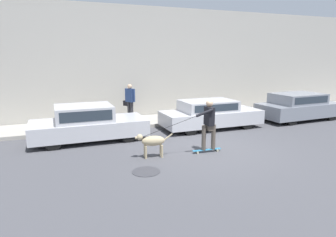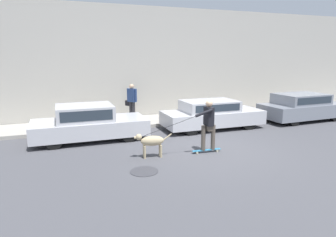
# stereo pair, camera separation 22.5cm
# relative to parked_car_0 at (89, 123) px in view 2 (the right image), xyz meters

# --- Properties ---
(ground_plane) EXTENTS (36.00, 36.00, 0.00)m
(ground_plane) POSITION_rel_parked_car_0_xyz_m (3.58, -2.67, -0.62)
(ground_plane) COLOR #47474C
(back_wall) EXTENTS (32.00, 0.30, 5.40)m
(back_wall) POSITION_rel_parked_car_0_xyz_m (3.58, 3.32, 2.08)
(back_wall) COLOR #ADA89E
(back_wall) RESTS_ON ground_plane
(sidewalk_curb) EXTENTS (30.00, 2.16, 0.15)m
(sidewalk_curb) POSITION_rel_parked_car_0_xyz_m (3.58, 2.07, -0.54)
(sidewalk_curb) COLOR #A39E93
(sidewalk_curb) RESTS_ON ground_plane
(parked_car_0) EXTENTS (4.13, 1.81, 1.31)m
(parked_car_0) POSITION_rel_parked_car_0_xyz_m (0.00, 0.00, 0.00)
(parked_car_0) COLOR black
(parked_car_0) RESTS_ON ground_plane
(parked_car_1) EXTENTS (4.30, 1.66, 1.22)m
(parked_car_1) POSITION_rel_parked_car_0_xyz_m (5.12, 0.00, -0.02)
(parked_car_1) COLOR black
(parked_car_1) RESTS_ON ground_plane
(parked_car_2) EXTENTS (4.20, 1.96, 1.30)m
(parked_car_2) POSITION_rel_parked_car_0_xyz_m (10.02, -0.00, 0.02)
(parked_car_2) COLOR black
(parked_car_2) RESTS_ON ground_plane
(dog) EXTENTS (1.16, 0.41, 0.76)m
(dog) POSITION_rel_parked_car_0_xyz_m (1.58, -2.71, -0.11)
(dog) COLOR tan
(dog) RESTS_ON ground_plane
(skateboarder) EXTENTS (2.68, 0.58, 1.71)m
(skateboarder) POSITION_rel_parked_car_0_xyz_m (3.43, -2.86, 0.36)
(skateboarder) COLOR beige
(skateboarder) RESTS_ON ground_plane
(pedestrian_with_bag) EXTENTS (0.46, 0.63, 1.65)m
(pedestrian_with_bag) POSITION_rel_parked_car_0_xyz_m (2.20, 2.35, 0.45)
(pedestrian_with_bag) COLOR #28282D
(pedestrian_with_bag) RESTS_ON sidewalk_curb
(manhole_cover) EXTENTS (0.77, 0.77, 0.01)m
(manhole_cover) POSITION_rel_parked_car_0_xyz_m (1.05, -3.76, -0.61)
(manhole_cover) COLOR #38383D
(manhole_cover) RESTS_ON ground_plane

